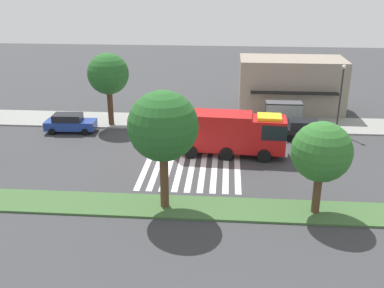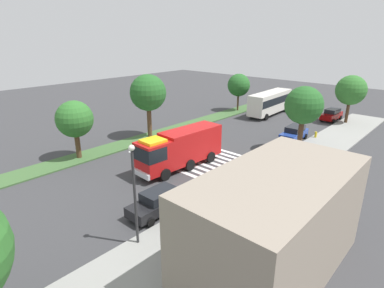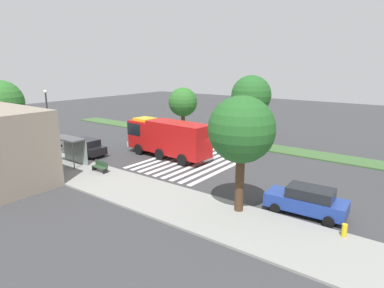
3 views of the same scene
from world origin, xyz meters
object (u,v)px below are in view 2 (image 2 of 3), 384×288
object	(u,v)px
parked_car_mid	(294,133)
bus_stop_shelter	(200,193)
fire_truck	(178,148)
parked_car_west	(332,114)
transit_bus	(270,101)
median_tree_center	(75,119)
sidewalk_tree_far_west	(351,90)
parked_car_east	(158,202)
bench_near_shelter	(233,189)
sidewalk_tree_west	(304,106)
fire_hydrant	(316,135)
street_lamp	(134,188)
median_tree_west	(148,93)
median_tree_far_west	(239,85)

from	to	relation	value
parked_car_mid	bus_stop_shelter	distance (m)	20.72
fire_truck	parked_car_west	distance (m)	28.60
fire_truck	transit_bus	size ratio (longest dim) A/B	0.94
parked_car_mid	median_tree_center	xyz separation A→B (m)	(20.75, -13.94, 3.32)
parked_car_mid	sidewalk_tree_far_west	xyz separation A→B (m)	(-12.43, 2.20, 3.91)
transit_bus	median_tree_center	xyz separation A→B (m)	(30.36, -5.25, 2.09)
parked_car_east	median_tree_center	distance (m)	14.41
parked_car_west	parked_car_mid	world-z (taller)	parked_car_mid
bus_stop_shelter	bench_near_shelter	bearing A→B (deg)	179.85
parked_car_east	parked_car_mid	bearing A→B (deg)	179.24
sidewalk_tree_far_west	sidewalk_tree_west	world-z (taller)	sidewalk_tree_west
sidewalk_tree_far_west	parked_car_mid	bearing A→B (deg)	-10.05
transit_bus	fire_hydrant	bearing A→B (deg)	-126.47
parked_car_west	parked_car_east	distance (m)	34.95
fire_truck	street_lamp	world-z (taller)	street_lamp
parked_car_east	transit_bus	xyz separation A→B (m)	(-31.80, -8.69, 1.26)
transit_bus	median_tree_west	xyz separation A→B (m)	(20.69, -5.25, 3.46)
bench_near_shelter	fire_hydrant	bearing A→B (deg)	-177.27
street_lamp	fire_hydrant	size ratio (longest dim) A/B	9.15
transit_bus	fire_hydrant	distance (m)	12.66
bench_near_shelter	parked_car_west	bearing A→B (deg)	-174.91
sidewalk_tree_far_west	median_tree_west	xyz separation A→B (m)	(23.52, -16.15, 0.79)
bus_stop_shelter	street_lamp	distance (m)	5.43
median_tree_center	transit_bus	bearing A→B (deg)	170.18
median_tree_far_west	fire_hydrant	xyz separation A→B (m)	(5.72, 15.65, -3.86)
street_lamp	median_tree_far_west	world-z (taller)	street_lamp
street_lamp	fire_hydrant	world-z (taller)	street_lamp
street_lamp	median_tree_center	distance (m)	16.45
bus_stop_shelter	street_lamp	bearing A→B (deg)	-9.13
street_lamp	transit_bus	bearing A→B (deg)	-163.36
parked_car_mid	median_tree_far_west	world-z (taller)	median_tree_far_west
parked_car_mid	median_tree_west	xyz separation A→B (m)	(11.09, -13.94, 4.70)
bus_stop_shelter	median_tree_far_west	bearing A→B (deg)	-150.13
median_tree_far_west	sidewalk_tree_far_west	bearing A→B (deg)	104.44
parked_car_east	transit_bus	size ratio (longest dim) A/B	0.45
parked_car_mid	median_tree_far_west	bearing A→B (deg)	-123.64
median_tree_far_west	bench_near_shelter	bearing A→B (deg)	33.72
bench_near_shelter	street_lamp	xyz separation A→B (m)	(8.98, -0.81, 3.31)
median_tree_west	parked_car_west	bearing A→B (deg)	149.67
transit_bus	median_tree_far_west	bearing A→B (deg)	101.79
parked_car_east	sidewalk_tree_far_west	distance (m)	34.93
fire_truck	street_lamp	xyz separation A→B (m)	(10.05, 6.37, 1.85)
bench_near_shelter	fire_truck	bearing A→B (deg)	-98.47
bus_stop_shelter	street_lamp	size ratio (longest dim) A/B	0.55
transit_bus	sidewalk_tree_far_west	xyz separation A→B (m)	(-2.83, 10.89, 2.68)
parked_car_west	median_tree_far_west	bearing A→B (deg)	-69.93
fire_truck	transit_bus	world-z (taller)	fire_truck
fire_truck	bus_stop_shelter	world-z (taller)	fire_truck
sidewalk_tree_west	median_tree_far_west	distance (m)	19.98
sidewalk_tree_far_west	street_lamp	bearing A→B (deg)	-0.60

